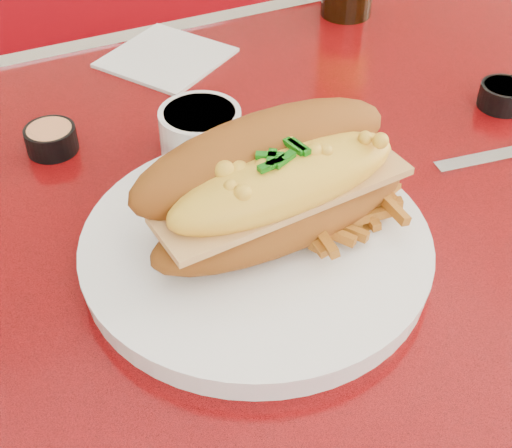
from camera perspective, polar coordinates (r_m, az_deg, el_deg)
name	(u,v)px	position (r m, az deg, el deg)	size (l,w,h in m)	color
diner_table	(324,299)	(0.82, 5.45, -6.01)	(1.23, 0.83, 0.77)	red
booth_bench_far	(136,152)	(1.61, -9.61, 5.67)	(1.20, 0.51, 0.90)	maroon
dinner_plate	(256,248)	(0.63, 0.00, -1.90)	(0.36, 0.36, 0.02)	white
mac_hoagie	(277,183)	(0.60, 1.66, 3.28)	(0.26, 0.15, 0.11)	#8E4D17
fries_pile	(326,196)	(0.64, 5.62, 2.22)	(0.11, 0.10, 0.03)	orange
fork	(314,208)	(0.65, 4.67, 1.32)	(0.09, 0.12, 0.00)	silver
gravy_ramekin	(201,130)	(0.75, -4.46, 7.52)	(0.10, 0.10, 0.05)	white
sauce_cup_left	(51,138)	(0.78, -16.08, 6.61)	(0.06, 0.06, 0.03)	black
sauce_cup_right	(503,95)	(0.87, 19.17, 9.74)	(0.06, 0.06, 0.03)	black
paper_napkin	(166,58)	(0.93, -7.19, 13.07)	(0.13, 0.13, 0.00)	white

